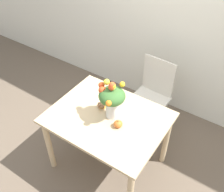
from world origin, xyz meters
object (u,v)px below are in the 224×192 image
turkey_figurine (102,104)px  pumpkin (118,124)px  dining_chair_near_window (151,96)px  flower_vase (112,98)px

turkey_figurine → pumpkin: bearing=-25.0°
pumpkin → dining_chair_near_window: bearing=94.3°
flower_vase → dining_chair_near_window: 0.91m
pumpkin → turkey_figurine: (-0.28, 0.13, 0.00)m
dining_chair_near_window → turkey_figurine: bearing=-103.7°
turkey_figurine → dining_chair_near_window: 0.80m
flower_vase → turkey_figurine: flower_vase is taller
flower_vase → pumpkin: 0.24m
pumpkin → dining_chair_near_window: size_ratio=0.09×
flower_vase → pumpkin: size_ratio=4.91×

